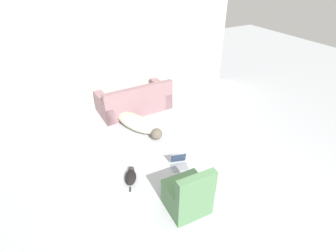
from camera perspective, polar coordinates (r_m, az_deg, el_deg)
ground_plane at (r=4.21m, az=12.05°, el=-20.83°), size 20.00×20.00×0.00m
wall_back at (r=6.79m, az=-11.72°, el=15.26°), size 6.75×0.06×2.70m
couch at (r=6.73m, az=-7.30°, el=5.42°), size 1.78×0.93×0.78m
dog at (r=6.02m, az=-6.74°, el=0.66°), size 0.82×1.63×0.31m
cat at (r=4.78m, az=-8.11°, el=-10.80°), size 0.33×0.53×0.13m
laptop_open at (r=5.01m, az=2.38°, el=-7.77°), size 0.38×0.37×0.24m
side_chair at (r=4.12m, az=4.36°, el=-14.81°), size 0.62×0.61×0.86m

